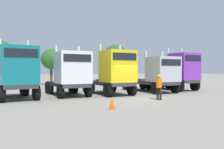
{
  "coord_description": "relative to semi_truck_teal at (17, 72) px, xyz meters",
  "views": [
    {
      "loc": [
        -10.2,
        -15.08,
        2.13
      ],
      "look_at": [
        0.34,
        4.1,
        1.7
      ],
      "focal_mm": 38.74,
      "sensor_mm": 36.0,
      "label": 1
    }
  ],
  "objects": [
    {
      "name": "oak_far_right",
      "position": [
        17.7,
        16.99,
        2.39
      ],
      "size": [
        3.95,
        3.95,
        6.34
      ],
      "color": "#4C3823",
      "rests_on": "ground"
    },
    {
      "name": "semi_truck_white",
      "position": [
        4.07,
        0.23,
        -0.11
      ],
      "size": [
        2.8,
        5.96,
        4.12
      ],
      "rotation": [
        0.0,
        0.0,
        -1.62
      ],
      "color": "#333338",
      "rests_on": "ground"
    },
    {
      "name": "semi_truck_silver",
      "position": [
        12.22,
        -0.58,
        -0.26
      ],
      "size": [
        2.73,
        6.45,
        3.89
      ],
      "rotation": [
        0.0,
        0.0,
        -1.6
      ],
      "color": "#333338",
      "rests_on": "ground"
    },
    {
      "name": "ground",
      "position": [
        7.9,
        -3.16,
        -1.96
      ],
      "size": [
        200.0,
        200.0,
        0.0
      ],
      "primitive_type": "plane",
      "color": "gray"
    },
    {
      "name": "oak_far_centre",
      "position": [
        6.43,
        15.21,
        1.66
      ],
      "size": [
        2.83,
        2.83,
        5.07
      ],
      "color": "#4C3823",
      "rests_on": "ground"
    },
    {
      "name": "traffic_cone_mid",
      "position": [
        3.92,
        -6.92,
        -1.66
      ],
      "size": [
        0.36,
        0.36,
        0.61
      ],
      "primitive_type": "cone",
      "color": "#F2590C",
      "rests_on": "ground"
    },
    {
      "name": "semi_truck_purple",
      "position": [
        15.7,
        0.2,
        -0.01
      ],
      "size": [
        2.64,
        6.29,
        4.39
      ],
      "rotation": [
        0.0,
        0.0,
        -1.56
      ],
      "color": "#333338",
      "rests_on": "ground"
    },
    {
      "name": "semi_truck_teal",
      "position": [
        0.0,
        0.0,
        0.0
      ],
      "size": [
        2.84,
        5.85,
        4.35
      ],
      "rotation": [
        0.0,
        0.0,
        -1.52
      ],
      "color": "#333338",
      "rests_on": "ground"
    },
    {
      "name": "semi_truck_yellow",
      "position": [
        7.55,
        -0.66,
        -0.05
      ],
      "size": [
        2.61,
        5.79,
        4.29
      ],
      "rotation": [
        0.0,
        0.0,
        -1.58
      ],
      "color": "#333338",
      "rests_on": "ground"
    },
    {
      "name": "visitor_in_hivis",
      "position": [
        8.78,
        -4.96,
        -0.91
      ],
      "size": [
        0.44,
        0.46,
        1.8
      ],
      "rotation": [
        0.0,
        0.0,
        3.26
      ],
      "color": "black",
      "rests_on": "ground"
    }
  ]
}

